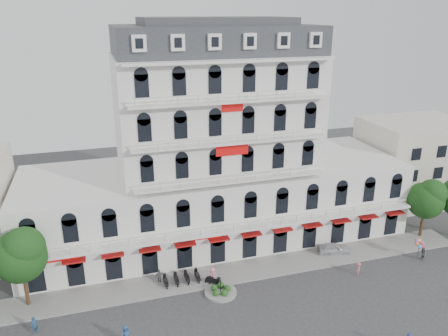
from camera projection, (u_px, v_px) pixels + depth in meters
ground at (272, 327)px, 38.67m from camera, size 120.00×120.00×0.00m
sidewalk at (240, 271)px, 46.75m from camera, size 53.00×4.00×0.16m
main_building at (216, 159)px, 51.50m from camera, size 45.00×15.00×25.80m
flank_building_east at (412, 161)px, 62.84m from camera, size 14.00×10.00×12.00m
traffic_island at (221, 291)px, 43.17m from camera, size 3.20×3.20×1.60m
parked_scooter_row at (182, 283)px, 44.86m from camera, size 4.40×1.80×1.10m
tree_west_inner at (20, 253)px, 39.56m from camera, size 4.76×4.76×8.25m
tree_east_inner at (427, 198)px, 52.46m from camera, size 4.40×4.37×7.57m
parked_car at (334, 248)px, 50.19m from camera, size 4.00×2.31×1.28m
rider_center at (212, 276)px, 44.18m from camera, size 1.46×1.15×2.08m
pedestrian_left at (126, 335)px, 36.46m from camera, size 1.03×0.90×1.78m
pedestrian_mid at (159, 276)px, 44.63m from camera, size 0.95×0.42×1.61m
pedestrian_right at (358, 268)px, 46.10m from camera, size 1.08×1.07×1.50m
pedestrian_far at (35, 325)px, 37.73m from camera, size 0.69×0.66×1.58m
balloon_vendor at (421, 250)px, 48.68m from camera, size 1.33×1.25×2.45m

